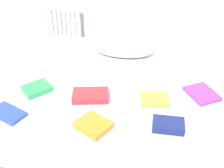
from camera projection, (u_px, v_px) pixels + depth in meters
ground_plane at (111, 134)px, 2.50m from camera, size 8.00×8.00×0.00m
bed at (110, 112)px, 2.36m from camera, size 2.00×1.50×0.50m
radiator at (63, 29)px, 3.44m from camera, size 0.43×0.04×0.53m
pillow at (121, 47)px, 2.60m from camera, size 0.57×0.32×0.13m
textbook_lime at (154, 99)px, 2.05m from camera, size 0.22×0.19×0.03m
textbook_green at (37, 89)px, 2.15m from camera, size 0.24×0.24×0.04m
textbook_red at (90, 95)px, 2.08m from camera, size 0.28×0.22×0.04m
textbook_navy at (168, 125)px, 1.82m from camera, size 0.20×0.14×0.05m
textbook_orange at (93, 125)px, 1.83m from camera, size 0.25×0.24×0.04m
textbook_purple at (202, 94)px, 2.11m from camera, size 0.28×0.29×0.02m
textbook_blue at (8, 113)px, 1.93m from camera, size 0.26×0.20×0.02m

